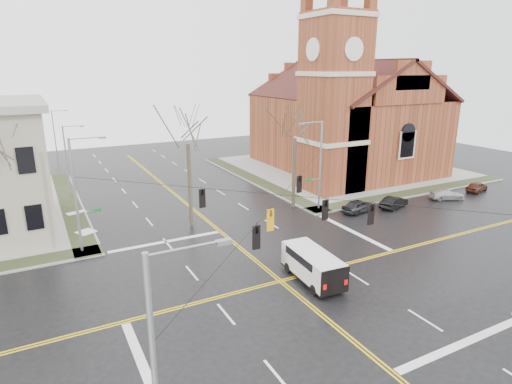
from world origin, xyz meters
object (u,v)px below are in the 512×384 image
streetlight_north_a (68,159)px  tree_nw_far (14,153)px  tree_nw_near (188,138)px  tree_ne (295,133)px  parked_car_d (477,186)px  cargo_van (311,263)px  streetlight_north_b (56,135)px  parked_car_b (394,202)px  signal_pole_ne (319,163)px  signal_pole_nw (78,192)px  church (343,110)px  parked_car_a (359,206)px  parked_car_c (447,194)px  signal_pole_sw (161,377)px

streetlight_north_a → tree_nw_far: bearing=-107.5°
tree_nw_near → tree_ne: bearing=-0.0°
tree_ne → parked_car_d: bearing=-12.3°
parked_car_d → cargo_van: bearing=92.8°
streetlight_north_b → tree_nw_far: size_ratio=0.72×
parked_car_b → tree_nw_near: size_ratio=0.33×
parked_car_b → signal_pole_ne: bearing=50.6°
signal_pole_nw → tree_nw_near: (9.57, 1.66, 3.22)m
tree_nw_near → tree_ne: 11.20m
tree_nw_near → streetlight_north_b: bearing=104.3°
signal_pole_ne → streetlight_north_b: (-21.97, 36.50, -0.48)m
parked_car_b → parked_car_d: 13.30m
streetlight_north_a → church: bearing=-5.2°
streetlight_north_a → streetlight_north_b: same height
parked_car_a → parked_car_d: size_ratio=1.09×
parked_car_d → parked_car_b: bearing=76.2°
tree_nw_far → streetlight_north_b: bearing=82.5°
streetlight_north_a → tree_nw_far: tree_nw_far is taller
parked_car_c → signal_pole_ne: bearing=97.3°
streetlight_north_b → tree_ne: (20.10, -34.84, 3.36)m
parked_car_c → tree_ne: (-16.78, 5.44, 7.27)m
streetlight_north_a → cargo_van: (12.67, -28.69, -3.24)m
signal_pole_sw → parked_car_a: 33.20m
church → signal_pole_ne: 19.22m
parked_car_a → signal_pole_nw: bearing=75.1°
streetlight_north_b → parked_car_d: 58.49m
church → parked_car_d: (7.30, -16.56, -7.83)m
signal_pole_nw → cargo_van: size_ratio=1.61×
cargo_van → tree_nw_far: size_ratio=0.50×
signal_pole_nw → cargo_van: signal_pole_nw is taller
tree_nw_far → parked_car_c: bearing=-7.9°
signal_pole_sw → parked_car_b: size_ratio=2.40×
parked_car_b → parked_car_c: 7.48m
cargo_van → parked_car_d: cargo_van is taller
signal_pole_ne → parked_car_b: 9.21m
church → cargo_van: size_ratio=4.93×
parked_car_d → tree_nw_far: bearing=69.9°
parked_car_a → tree_nw_near: size_ratio=0.34×
church → signal_pole_ne: (-13.44, -13.28, -3.48)m
streetlight_north_a → parked_car_b: bearing=-33.9°
parked_car_d → signal_pole_ne: bearing=67.3°
streetlight_north_a → tree_nw_near: 17.69m
church → parked_car_b: (-6.00, -16.55, -7.82)m
tree_nw_near → tree_nw_far: bearing=178.6°
signal_pole_ne → cargo_van: bearing=-127.3°
signal_pole_sw → streetlight_north_b: (0.67, 59.50, -0.48)m
church → parked_car_d: size_ratio=7.74×
church → parked_car_b: 19.26m
signal_pole_ne → parked_car_a: size_ratio=2.32×
streetlight_north_b → tree_nw_near: bearing=-75.7°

